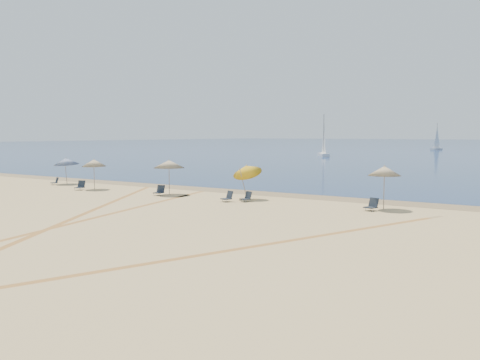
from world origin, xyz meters
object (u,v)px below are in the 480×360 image
object	(u,v)px
umbrella_3	(247,169)
chair_5	(372,205)
chair_1	(80,186)
chair_3	(228,197)
umbrella_4	(384,171)
umbrella_2	(169,164)
chair_0	(55,182)
chair_2	(160,191)
chair_4	(247,197)
umbrella_1	(94,163)
sailboat_0	(437,142)
umbrella_0	(66,161)
sailboat_1	(324,144)

from	to	relation	value
umbrella_3	chair_5	world-z (taller)	umbrella_3
chair_1	chair_3	distance (m)	13.65
chair_1	umbrella_4	bearing A→B (deg)	-11.05
umbrella_2	chair_0	world-z (taller)	umbrella_2
chair_1	chair_0	bearing A→B (deg)	145.11
umbrella_4	chair_2	distance (m)	15.77
umbrella_3	chair_5	xyz separation A→B (m)	(8.77, -0.53, -1.68)
chair_1	chair_4	world-z (taller)	chair_1
umbrella_1	chair_0	xyz separation A→B (m)	(-5.69, 0.71, -1.81)
chair_3	sailboat_0	xyz separation A→B (m)	(-12.17, 119.41, 1.91)
umbrella_3	chair_3	distance (m)	2.44
umbrella_3	chair_1	xyz separation A→B (m)	(-14.01, -2.14, -1.68)
umbrella_4	chair_2	world-z (taller)	umbrella_4
umbrella_0	chair_3	bearing A→B (deg)	-6.67
chair_1	chair_2	distance (m)	7.65
chair_3	chair_5	size ratio (longest dim) A/B	0.98
sailboat_1	chair_2	bearing A→B (deg)	-110.22
chair_4	chair_0	bearing A→B (deg)	-162.72
chair_1	sailboat_0	distance (m)	119.85
chair_2	chair_3	xyz separation A→B (m)	(6.02, -0.23, -0.01)
umbrella_4	chair_0	size ratio (longest dim) A/B	3.42
umbrella_0	umbrella_4	distance (m)	27.99
chair_3	sailboat_0	bearing A→B (deg)	118.16
chair_1	chair_4	distance (m)	14.72
chair_0	chair_2	bearing A→B (deg)	18.67
umbrella_0	umbrella_1	size ratio (longest dim) A/B	0.97
umbrella_4	umbrella_0	bearing A→B (deg)	179.92
umbrella_4	sailboat_0	bearing A→B (deg)	100.48
umbrella_2	sailboat_0	bearing A→B (deg)	93.09
chair_5	chair_0	bearing A→B (deg)	-161.79
chair_3	sailboat_0	distance (m)	120.04
chair_3	chair_5	bearing A→B (deg)	29.77
umbrella_2	chair_3	distance (m)	6.15
chair_1	sailboat_1	distance (m)	67.17
umbrella_4	umbrella_3	bearing A→B (deg)	-177.51
chair_5	umbrella_0	bearing A→B (deg)	-163.76
umbrella_3	sailboat_1	size ratio (longest dim) A/B	0.33
umbrella_2	umbrella_4	world-z (taller)	umbrella_4
chair_1	chair_4	size ratio (longest dim) A/B	1.08
umbrella_0	umbrella_4	world-z (taller)	umbrella_4
umbrella_3	chair_5	bearing A→B (deg)	-3.46
umbrella_2	chair_5	xyz separation A→B (m)	(14.91, 0.21, -1.88)
umbrella_3	chair_0	distance (m)	19.22
chair_5	chair_2	bearing A→B (deg)	-158.12
chair_2	chair_3	distance (m)	6.03
umbrella_3	chair_1	bearing A→B (deg)	-171.33
umbrella_3	sailboat_0	size ratio (longest dim) A/B	0.36
sailboat_1	chair_1	bearing A→B (deg)	-116.68
umbrella_1	umbrella_4	distance (m)	22.65
chair_4	sailboat_1	distance (m)	69.53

